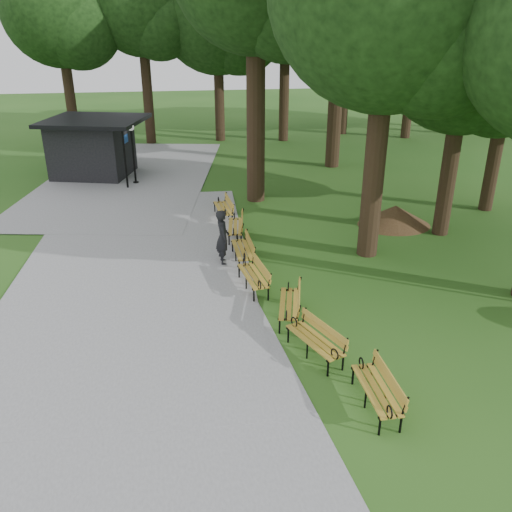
{
  "coord_description": "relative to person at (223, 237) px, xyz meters",
  "views": [
    {
      "loc": [
        -2.2,
        -13.57,
        7.61
      ],
      "look_at": [
        -0.09,
        0.82,
        1.1
      ],
      "focal_mm": 37.52,
      "sensor_mm": 36.0,
      "label": 1
    }
  ],
  "objects": [
    {
      "name": "lawn_tree_1",
      "position": [
        8.5,
        1.53,
        5.82
      ],
      "size": [
        6.0,
        6.0,
        9.8
      ],
      "color": "black",
      "rests_on": "ground"
    },
    {
      "name": "ground",
      "position": [
        0.91,
        -2.84,
        -0.94
      ],
      "size": [
        100.0,
        100.0,
        0.0
      ],
      "primitive_type": "plane",
      "color": "#255317",
      "rests_on": "ground"
    },
    {
      "name": "bench_6",
      "position": [
        0.4,
        4.39,
        -0.5
      ],
      "size": [
        0.8,
        1.95,
        0.88
      ],
      "primitive_type": null,
      "rotation": [
        0.0,
        0.0,
        -1.48
      ],
      "color": "#B08928",
      "rests_on": "ground"
    },
    {
      "name": "bench_2",
      "position": [
        1.47,
        -3.86,
        -0.5
      ],
      "size": [
        1.06,
        2.0,
        0.88
      ],
      "primitive_type": null,
      "rotation": [
        0.0,
        0.0,
        -1.8
      ],
      "color": "#B08928",
      "rests_on": "ground"
    },
    {
      "name": "bench_3",
      "position": [
        0.73,
        -2.01,
        -0.5
      ],
      "size": [
        0.91,
        1.97,
        0.88
      ],
      "primitive_type": null,
      "rotation": [
        0.0,
        0.0,
        -1.42
      ],
      "color": "#B08928",
      "rests_on": "ground"
    },
    {
      "name": "lamp_post",
      "position": [
        -3.47,
        10.09,
        1.19
      ],
      "size": [
        0.32,
        0.32,
        2.94
      ],
      "color": "black",
      "rests_on": "ground"
    },
    {
      "name": "kiosk",
      "position": [
        -5.68,
        11.93,
        0.54
      ],
      "size": [
        5.64,
        5.2,
        2.97
      ],
      "primitive_type": null,
      "rotation": [
        0.0,
        0.0,
        -0.26
      ],
      "color": "black",
      "rests_on": "ground"
    },
    {
      "name": "dirt_mound",
      "position": [
        7.09,
        2.64,
        -0.53
      ],
      "size": [
        2.44,
        2.44,
        0.82
      ],
      "primitive_type": "cone",
      "color": "#47301C",
      "rests_on": "ground"
    },
    {
      "name": "path",
      "position": [
        -3.09,
        0.16,
        -0.91
      ],
      "size": [
        12.0,
        38.0,
        0.06
      ],
      "primitive_type": "cube",
      "color": "gray",
      "rests_on": "ground"
    },
    {
      "name": "bench_1",
      "position": [
        1.72,
        -5.73,
        -0.5
      ],
      "size": [
        1.32,
        2.0,
        0.88
      ],
      "primitive_type": null,
      "rotation": [
        0.0,
        0.0,
        -1.18
      ],
      "color": "#B08928",
      "rests_on": "ground"
    },
    {
      "name": "person",
      "position": [
        0.0,
        0.0,
        0.0
      ],
      "size": [
        0.5,
        0.72,
        1.88
      ],
      "primitive_type": "imported",
      "rotation": [
        0.0,
        0.0,
        1.65
      ],
      "color": "black",
      "rests_on": "ground"
    },
    {
      "name": "bench_0",
      "position": [
        2.54,
        -7.76,
        -0.5
      ],
      "size": [
        0.67,
        1.91,
        0.88
      ],
      "primitive_type": null,
      "rotation": [
        0.0,
        0.0,
        -1.56
      ],
      "color": "#B08928",
      "rests_on": "ground"
    },
    {
      "name": "tree_backdrop",
      "position": [
        7.12,
        19.83,
        6.83
      ],
      "size": [
        37.34,
        9.41,
        15.54
      ],
      "primitive_type": null,
      "color": "black",
      "rests_on": "ground"
    },
    {
      "name": "bench_4",
      "position": [
        0.65,
        0.02,
        -0.5
      ],
      "size": [
        0.69,
        1.92,
        0.88
      ],
      "primitive_type": null,
      "rotation": [
        0.0,
        0.0,
        -1.54
      ],
      "color": "#B08928",
      "rests_on": "ground"
    },
    {
      "name": "bench_5",
      "position": [
        0.67,
        2.25,
        -0.5
      ],
      "size": [
        0.87,
        1.97,
        0.88
      ],
      "primitive_type": null,
      "rotation": [
        0.0,
        0.0,
        -1.7
      ],
      "color": "#B08928",
      "rests_on": "ground"
    }
  ]
}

